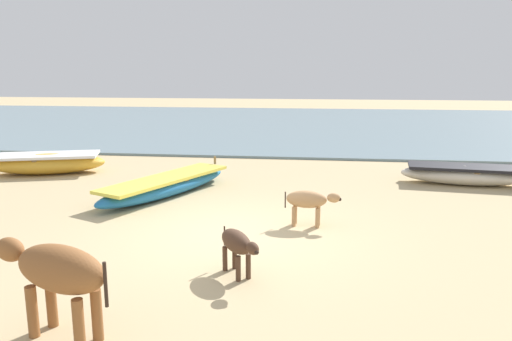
{
  "coord_description": "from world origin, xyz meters",
  "views": [
    {
      "loc": [
        1.42,
        -8.03,
        2.82
      ],
      "look_at": [
        0.05,
        2.72,
        0.6
      ],
      "focal_mm": 34.77,
      "sensor_mm": 36.0,
      "label": 1
    }
  ],
  "objects_px": {
    "fishing_boat_3": "(48,163)",
    "calf_far_tan": "(308,201)",
    "cow_adult_brown": "(57,272)",
    "calf_near_dark": "(237,244)",
    "fishing_boat_2": "(166,185)",
    "fishing_boat_0": "(464,174)"
  },
  "relations": [
    {
      "from": "fishing_boat_3",
      "to": "calf_far_tan",
      "type": "distance_m",
      "value": 8.15
    },
    {
      "from": "fishing_boat_0",
      "to": "calf_near_dark",
      "type": "height_order",
      "value": "fishing_boat_0"
    },
    {
      "from": "fishing_boat_0",
      "to": "fishing_boat_2",
      "type": "bearing_deg",
      "value": -157.0
    },
    {
      "from": "cow_adult_brown",
      "to": "calf_far_tan",
      "type": "relative_size",
      "value": 1.52
    },
    {
      "from": "cow_adult_brown",
      "to": "calf_near_dark",
      "type": "distance_m",
      "value": 2.46
    },
    {
      "from": "fishing_boat_3",
      "to": "calf_near_dark",
      "type": "xyz_separation_m",
      "value": [
        6.3,
        -6.13,
        0.16
      ]
    },
    {
      "from": "calf_near_dark",
      "to": "calf_far_tan",
      "type": "bearing_deg",
      "value": 122.21
    },
    {
      "from": "fishing_boat_0",
      "to": "cow_adult_brown",
      "type": "relative_size",
      "value": 2.0
    },
    {
      "from": "fishing_boat_3",
      "to": "fishing_boat_0",
      "type": "bearing_deg",
      "value": 162.81
    },
    {
      "from": "calf_near_dark",
      "to": "fishing_boat_0",
      "type": "bearing_deg",
      "value": 106.5
    },
    {
      "from": "fishing_boat_3",
      "to": "fishing_boat_2",
      "type": "bearing_deg",
      "value": 136.64
    },
    {
      "from": "calf_near_dark",
      "to": "calf_far_tan",
      "type": "xyz_separation_m",
      "value": [
        0.92,
        2.35,
        0.02
      ]
    },
    {
      "from": "calf_far_tan",
      "to": "calf_near_dark",
      "type": "bearing_deg",
      "value": -105.86
    },
    {
      "from": "cow_adult_brown",
      "to": "calf_far_tan",
      "type": "height_order",
      "value": "cow_adult_brown"
    },
    {
      "from": "calf_near_dark",
      "to": "calf_far_tan",
      "type": "relative_size",
      "value": 0.86
    },
    {
      "from": "fishing_boat_3",
      "to": "cow_adult_brown",
      "type": "bearing_deg",
      "value": 102.84
    },
    {
      "from": "fishing_boat_2",
      "to": "calf_far_tan",
      "type": "height_order",
      "value": "calf_far_tan"
    },
    {
      "from": "calf_far_tan",
      "to": "fishing_boat_2",
      "type": "bearing_deg",
      "value": 155.64
    },
    {
      "from": "fishing_boat_2",
      "to": "fishing_boat_0",
      "type": "bearing_deg",
      "value": -49.68
    },
    {
      "from": "calf_near_dark",
      "to": "cow_adult_brown",
      "type": "bearing_deg",
      "value": -77.53
    },
    {
      "from": "cow_adult_brown",
      "to": "calf_near_dark",
      "type": "height_order",
      "value": "cow_adult_brown"
    },
    {
      "from": "fishing_boat_2",
      "to": "cow_adult_brown",
      "type": "height_order",
      "value": "cow_adult_brown"
    }
  ]
}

